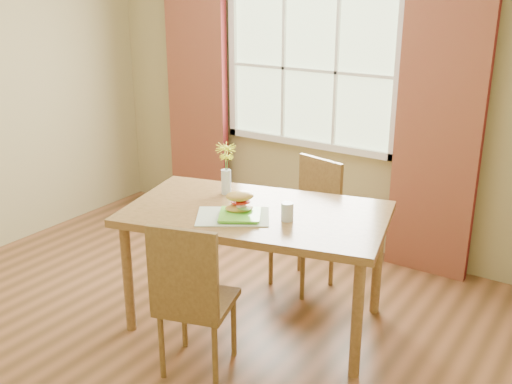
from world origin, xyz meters
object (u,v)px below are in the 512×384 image
at_px(chair_near, 191,294).
at_px(chair_far, 310,217).
at_px(dining_table, 256,222).
at_px(water_glass, 287,212).
at_px(croissant_sandwich, 240,202).
at_px(flower_vase, 226,165).

height_order(chair_near, chair_far, chair_near).
height_order(dining_table, water_glass, water_glass).
relative_size(croissant_sandwich, flower_vase, 0.61).
xyz_separation_m(chair_far, croissant_sandwich, (-0.07, -0.82, 0.37)).
xyz_separation_m(croissant_sandwich, water_glass, (0.30, 0.08, -0.03)).
bearing_deg(flower_vase, chair_near, -66.47).
height_order(dining_table, flower_vase, flower_vase).
bearing_deg(chair_near, chair_far, 73.34).
height_order(chair_far, croissant_sandwich, chair_far).
bearing_deg(dining_table, flower_vase, 142.61).
xyz_separation_m(dining_table, croissant_sandwich, (-0.05, -0.12, 0.17)).
height_order(water_glass, flower_vase, flower_vase).
height_order(chair_far, water_glass, chair_far).
bearing_deg(chair_far, croissant_sandwich, -81.57).
relative_size(dining_table, chair_far, 1.90).
xyz_separation_m(dining_table, water_glass, (0.26, -0.04, 0.14)).
xyz_separation_m(chair_near, croissant_sandwich, (-0.07, 0.58, 0.36)).
height_order(croissant_sandwich, flower_vase, flower_vase).
bearing_deg(water_glass, croissant_sandwich, -165.01).
bearing_deg(dining_table, water_glass, -22.29).
distance_m(dining_table, water_glass, 0.29).
xyz_separation_m(dining_table, chair_far, (0.02, 0.70, -0.20)).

